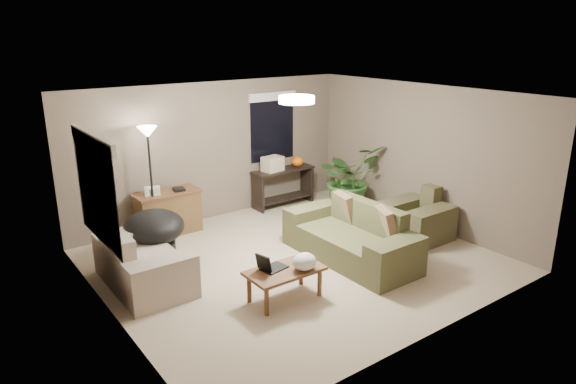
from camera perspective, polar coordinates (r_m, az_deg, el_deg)
room_shell at (r=7.43m, az=0.91°, el=1.10°), size 5.50×5.50×5.50m
main_sofa at (r=7.92m, az=7.10°, el=-5.32°), size 0.95×2.20×0.85m
throw_pillows at (r=7.96m, az=8.54°, el=-2.52°), size 0.40×1.40×0.47m
loveseat at (r=7.33m, az=-15.95°, el=-7.83°), size 0.90×1.60×0.85m
armchair at (r=8.88m, az=14.00°, el=-3.14°), size 0.95×1.00×0.85m
coffee_table at (r=6.68m, az=-0.36°, el=-9.07°), size 1.00×0.55×0.42m
laptop at (r=6.62m, az=-2.06°, el=-8.19°), size 0.40×0.29×0.24m
plastic_bag at (r=6.61m, az=1.83°, el=-7.73°), size 0.32×0.29×0.22m
desk at (r=9.01m, az=-13.15°, el=-2.23°), size 1.10×0.50×0.75m
desk_papers at (r=8.82m, az=-14.24°, el=0.15°), size 0.71×0.31×0.12m
console_table at (r=10.19m, az=-0.54°, el=0.88°), size 1.30×0.40×0.75m
pumpkin at (r=10.28m, az=1.04°, el=3.42°), size 0.32×0.32×0.20m
cardboard_box at (r=9.93m, az=-1.72°, el=3.15°), size 0.41×0.33×0.28m
papasan_chair at (r=7.96m, az=-14.62°, el=-4.33°), size 1.05×1.05×0.80m
floor_lamp at (r=8.49m, az=-15.25°, el=4.98°), size 0.32×0.32×1.91m
ceiling_fixture at (r=7.19m, az=0.96°, el=10.24°), size 0.50×0.50×0.10m
houseplant at (r=9.90m, az=6.71°, el=0.71°), size 1.18×1.31×1.02m
cat_scratching_post at (r=9.22m, az=12.17°, el=-2.78°), size 0.32×0.32×0.50m
window_left at (r=6.38m, az=-20.74°, el=2.16°), size 0.05×1.56×1.33m
window_back at (r=10.02m, az=-1.73°, el=8.51°), size 1.06×0.05×1.33m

